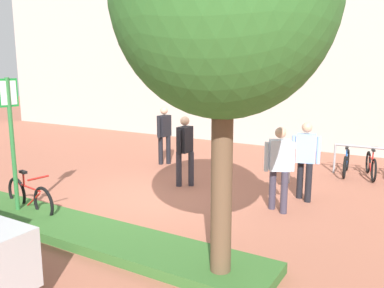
{
  "coord_description": "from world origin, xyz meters",
  "views": [
    {
      "loc": [
        5.05,
        -6.94,
        2.88
      ],
      "look_at": [
        0.22,
        1.2,
        1.06
      ],
      "focal_mm": 37.63,
      "sensor_mm": 36.0,
      "label": 1
    }
  ],
  "objects_px": {
    "parking_sign_post": "(11,129)",
    "bollard_steel": "(287,165)",
    "person_casual_tan": "(306,156)",
    "person_shirt_blue": "(279,164)",
    "bike_at_sign": "(30,197)",
    "person_suited_dark": "(185,147)",
    "person_suited_navy": "(164,132)"
  },
  "relations": [
    {
      "from": "parking_sign_post",
      "to": "bollard_steel",
      "type": "xyz_separation_m",
      "value": [
        3.75,
        4.97,
        -1.29
      ]
    },
    {
      "from": "parking_sign_post",
      "to": "person_casual_tan",
      "type": "xyz_separation_m",
      "value": [
        4.48,
        3.87,
        -0.76
      ]
    },
    {
      "from": "person_casual_tan",
      "to": "person_shirt_blue",
      "type": "distance_m",
      "value": 0.99
    },
    {
      "from": "parking_sign_post",
      "to": "bollard_steel",
      "type": "height_order",
      "value": "parking_sign_post"
    },
    {
      "from": "person_shirt_blue",
      "to": "bollard_steel",
      "type": "bearing_deg",
      "value": 102.76
    },
    {
      "from": "parking_sign_post",
      "to": "bike_at_sign",
      "type": "bearing_deg",
      "value": 76.91
    },
    {
      "from": "person_suited_dark",
      "to": "bollard_steel",
      "type": "bearing_deg",
      "value": 36.58
    },
    {
      "from": "parking_sign_post",
      "to": "person_suited_dark",
      "type": "bearing_deg",
      "value": 63.9
    },
    {
      "from": "person_casual_tan",
      "to": "parking_sign_post",
      "type": "bearing_deg",
      "value": -139.2
    },
    {
      "from": "parking_sign_post",
      "to": "bike_at_sign",
      "type": "xyz_separation_m",
      "value": [
        0.06,
        0.24,
        -1.4
      ]
    },
    {
      "from": "person_suited_navy",
      "to": "person_shirt_blue",
      "type": "bearing_deg",
      "value": -26.87
    },
    {
      "from": "person_suited_dark",
      "to": "person_shirt_blue",
      "type": "bearing_deg",
      "value": -11.88
    },
    {
      "from": "bike_at_sign",
      "to": "bollard_steel",
      "type": "bearing_deg",
      "value": 52.03
    },
    {
      "from": "bollard_steel",
      "to": "person_suited_navy",
      "type": "relative_size",
      "value": 0.52
    },
    {
      "from": "bike_at_sign",
      "to": "person_casual_tan",
      "type": "distance_m",
      "value": 5.76
    },
    {
      "from": "bike_at_sign",
      "to": "person_suited_navy",
      "type": "distance_m",
      "value": 4.87
    },
    {
      "from": "bollard_steel",
      "to": "bike_at_sign",
      "type": "bearing_deg",
      "value": -127.97
    },
    {
      "from": "parking_sign_post",
      "to": "person_shirt_blue",
      "type": "distance_m",
      "value": 5.18
    },
    {
      "from": "parking_sign_post",
      "to": "person_casual_tan",
      "type": "distance_m",
      "value": 5.97
    },
    {
      "from": "bollard_steel",
      "to": "person_casual_tan",
      "type": "height_order",
      "value": "person_casual_tan"
    },
    {
      "from": "bollard_steel",
      "to": "person_suited_navy",
      "type": "distance_m",
      "value": 3.82
    },
    {
      "from": "person_suited_navy",
      "to": "person_casual_tan",
      "type": "height_order",
      "value": "same"
    },
    {
      "from": "bike_at_sign",
      "to": "person_shirt_blue",
      "type": "bearing_deg",
      "value": 32.67
    },
    {
      "from": "person_casual_tan",
      "to": "person_shirt_blue",
      "type": "xyz_separation_m",
      "value": [
        -0.26,
        -0.96,
        0.0
      ]
    },
    {
      "from": "bollard_steel",
      "to": "person_shirt_blue",
      "type": "height_order",
      "value": "person_shirt_blue"
    },
    {
      "from": "parking_sign_post",
      "to": "person_casual_tan",
      "type": "bearing_deg",
      "value": 40.8
    },
    {
      "from": "bollard_steel",
      "to": "person_suited_dark",
      "type": "distance_m",
      "value": 2.63
    },
    {
      "from": "bollard_steel",
      "to": "person_suited_dark",
      "type": "height_order",
      "value": "person_suited_dark"
    },
    {
      "from": "person_suited_dark",
      "to": "person_casual_tan",
      "type": "xyz_separation_m",
      "value": [
        2.79,
        0.42,
        0.0
      ]
    },
    {
      "from": "parking_sign_post",
      "to": "bollard_steel",
      "type": "bearing_deg",
      "value": 52.98
    },
    {
      "from": "person_suited_dark",
      "to": "person_shirt_blue",
      "type": "distance_m",
      "value": 2.59
    },
    {
      "from": "person_suited_dark",
      "to": "person_suited_navy",
      "type": "bearing_deg",
      "value": 136.67
    }
  ]
}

